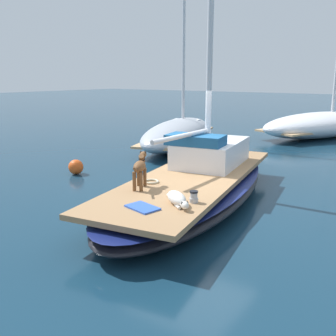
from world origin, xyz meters
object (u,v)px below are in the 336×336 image
(dog_white, at_px, (177,199))
(deck_towel, at_px, (142,207))
(moored_boat_far_astern, at_px, (321,124))
(dog_brown, at_px, (140,167))
(moored_boat_port_side, at_px, (178,133))
(mooring_buoy, at_px, (76,167))
(coiled_rope, at_px, (151,181))
(deck_winch, at_px, (194,197))
(sailboat_main, at_px, (193,188))

(dog_white, relative_size, deck_towel, 1.48)
(dog_white, xyz_separation_m, moored_boat_far_astern, (-1.07, 13.75, -0.16))
(dog_brown, distance_m, moored_boat_port_side, 8.22)
(moored_boat_port_side, relative_size, mooring_buoy, 19.02)
(dog_brown, distance_m, coiled_rope, 0.59)
(dog_brown, xyz_separation_m, moored_boat_far_astern, (0.11, 13.33, -0.47))
(deck_winch, height_order, mooring_buoy, deck_winch)
(sailboat_main, height_order, deck_winch, deck_winch)
(dog_white, distance_m, moored_boat_far_astern, 13.79)
(coiled_rope, distance_m, moored_boat_far_astern, 12.90)
(deck_winch, relative_size, coiled_rope, 0.65)
(coiled_rope, bearing_deg, deck_towel, -57.26)
(deck_winch, height_order, moored_boat_port_side, moored_boat_port_side)
(sailboat_main, relative_size, dog_brown, 8.69)
(coiled_rope, distance_m, mooring_buoy, 4.06)
(mooring_buoy, bearing_deg, moored_boat_far_astern, 71.00)
(dog_white, xyz_separation_m, moored_boat_port_side, (-5.12, 7.61, -0.17))
(dog_brown, relative_size, coiled_rope, 2.69)
(sailboat_main, relative_size, mooring_buoy, 17.20)
(sailboat_main, height_order, moored_boat_far_astern, moored_boat_far_astern)
(deck_winch, distance_m, moored_boat_port_side, 9.05)
(dog_brown, bearing_deg, dog_white, -19.65)
(dog_brown, distance_m, mooring_buoy, 4.33)
(coiled_rope, relative_size, moored_boat_far_astern, 0.04)
(deck_winch, xyz_separation_m, deck_towel, (-0.54, -0.77, -0.08))
(moored_boat_far_astern, xyz_separation_m, mooring_buoy, (-4.00, -11.62, -0.39))
(deck_winch, bearing_deg, coiled_rope, 157.47)
(coiled_rope, relative_size, deck_towel, 0.58)
(moored_boat_far_astern, relative_size, moored_boat_port_side, 0.93)
(coiled_rope, xyz_separation_m, moored_boat_port_side, (-3.88, 6.76, -0.09))
(deck_winch, bearing_deg, dog_brown, 173.61)
(deck_towel, height_order, moored_boat_far_astern, moored_boat_far_astern)
(moored_boat_far_astern, height_order, mooring_buoy, moored_boat_far_astern)
(dog_white, relative_size, deck_winch, 3.94)
(deck_towel, distance_m, moored_boat_port_side, 9.40)
(sailboat_main, relative_size, moored_boat_far_astern, 0.97)
(dog_brown, height_order, coiled_rope, dog_brown)
(sailboat_main, xyz_separation_m, deck_towel, (0.50, -2.43, 0.34))
(deck_winch, height_order, moored_boat_far_astern, moored_boat_far_astern)
(moored_boat_far_astern, relative_size, mooring_buoy, 17.69)
(sailboat_main, distance_m, dog_white, 2.16)
(deck_towel, bearing_deg, dog_brown, 131.25)
(sailboat_main, distance_m, coiled_rope, 1.19)
(dog_brown, bearing_deg, moored_boat_port_side, 118.73)
(moored_boat_far_astern, bearing_deg, deck_towel, -87.20)
(dog_white, relative_size, coiled_rope, 2.55)
(moored_boat_port_side, height_order, mooring_buoy, moored_boat_port_side)
(moored_boat_port_side, xyz_separation_m, mooring_buoy, (0.05, -5.49, -0.37))
(moored_boat_far_astern, distance_m, mooring_buoy, 12.30)
(sailboat_main, height_order, deck_towel, deck_towel)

